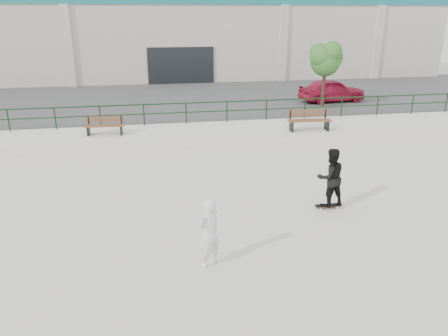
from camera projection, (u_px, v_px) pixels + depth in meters
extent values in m
plane|color=beige|center=(268.00, 236.00, 11.46)|extent=(120.00, 120.00, 0.00)
cube|color=silver|center=(211.00, 134.00, 20.18)|extent=(30.00, 3.00, 0.50)
cube|color=#3E3E3E|center=(190.00, 101.00, 28.07)|extent=(60.00, 14.00, 0.50)
cylinder|color=#123317|center=(207.00, 102.00, 20.97)|extent=(28.00, 0.06, 0.06)
cylinder|color=#123317|center=(207.00, 112.00, 21.12)|extent=(28.00, 0.05, 0.05)
cylinder|color=#123317|center=(8.00, 120.00, 19.58)|extent=(0.06, 0.06, 1.00)
cylinder|color=#123317|center=(55.00, 119.00, 19.92)|extent=(0.06, 0.06, 1.00)
cylinder|color=#123317|center=(100.00, 117.00, 20.27)|extent=(0.06, 0.06, 1.00)
cylinder|color=#123317|center=(144.00, 115.00, 20.62)|extent=(0.06, 0.06, 1.00)
cylinder|color=#123317|center=(186.00, 113.00, 20.97)|extent=(0.06, 0.06, 1.00)
cylinder|color=#123317|center=(227.00, 112.00, 21.31)|extent=(0.06, 0.06, 1.00)
cylinder|color=#123317|center=(266.00, 110.00, 21.66)|extent=(0.06, 0.06, 1.00)
cylinder|color=#123317|center=(305.00, 109.00, 22.01)|extent=(0.06, 0.06, 1.00)
cylinder|color=#123317|center=(342.00, 107.00, 22.36)|extent=(0.06, 0.06, 1.00)
cylinder|color=#123317|center=(378.00, 106.00, 22.71)|extent=(0.06, 0.06, 1.00)
cylinder|color=#123317|center=(412.00, 104.00, 23.05)|extent=(0.06, 0.06, 1.00)
cylinder|color=#123317|center=(446.00, 103.00, 23.40)|extent=(0.06, 0.06, 1.00)
cube|color=#B0AA9E|center=(172.00, 32.00, 39.80)|extent=(44.00, 16.00, 8.00)
cube|color=black|center=(181.00, 69.00, 33.13)|extent=(5.00, 0.15, 3.20)
cube|color=#B0AA9E|center=(69.00, 50.00, 31.20)|extent=(0.60, 0.25, 6.20)
cube|color=#B0AA9E|center=(283.00, 47.00, 33.98)|extent=(0.60, 0.25, 6.20)
cube|color=#B0AA9E|center=(378.00, 46.00, 35.37)|extent=(0.60, 0.25, 6.20)
cube|color=brown|center=(104.00, 127.00, 18.88)|extent=(1.70, 0.25, 0.04)
cube|color=brown|center=(105.00, 126.00, 19.04)|extent=(1.70, 0.25, 0.04)
cube|color=brown|center=(105.00, 125.00, 19.20)|extent=(1.70, 0.25, 0.04)
cube|color=brown|center=(105.00, 120.00, 19.21)|extent=(1.69, 0.18, 0.09)
cube|color=brown|center=(105.00, 117.00, 19.17)|extent=(1.69, 0.18, 0.09)
cube|color=black|center=(88.00, 131.00, 19.04)|extent=(0.10, 0.47, 0.40)
cube|color=black|center=(89.00, 121.00, 19.14)|extent=(0.06, 0.05, 0.40)
cube|color=black|center=(121.00, 130.00, 19.18)|extent=(0.10, 0.47, 0.40)
cube|color=black|center=(121.00, 120.00, 19.28)|extent=(0.06, 0.05, 0.40)
cube|color=brown|center=(311.00, 121.00, 19.52)|extent=(1.97, 0.29, 0.04)
cube|color=brown|center=(309.00, 120.00, 19.71)|extent=(1.97, 0.29, 0.04)
cube|color=brown|center=(308.00, 119.00, 19.89)|extent=(1.97, 0.29, 0.04)
cube|color=brown|center=(308.00, 115.00, 19.90)|extent=(1.97, 0.21, 0.11)
cube|color=brown|center=(308.00, 111.00, 19.85)|extent=(1.97, 0.21, 0.11)
cube|color=black|center=(291.00, 126.00, 19.71)|extent=(0.11, 0.55, 0.46)
cube|color=black|center=(290.00, 115.00, 19.82)|extent=(0.07, 0.06, 0.46)
cube|color=black|center=(327.00, 125.00, 19.86)|extent=(0.11, 0.55, 0.46)
cube|color=black|center=(325.00, 114.00, 19.98)|extent=(0.07, 0.06, 0.46)
cylinder|color=#3D281E|center=(323.00, 88.00, 24.52)|extent=(0.18, 0.18, 2.19)
sphere|color=#306023|center=(325.00, 61.00, 24.04)|extent=(1.64, 1.64, 1.64)
sphere|color=#306023|center=(331.00, 57.00, 24.31)|extent=(1.28, 1.28, 1.28)
sphere|color=#306023|center=(321.00, 57.00, 23.71)|extent=(1.19, 1.19, 1.19)
sphere|color=#306023|center=(332.00, 51.00, 23.55)|extent=(1.10, 1.10, 1.10)
sphere|color=#306023|center=(319.00, 52.00, 24.18)|extent=(1.01, 1.01, 1.01)
imported|color=#AC1537|center=(332.00, 90.00, 26.30)|extent=(4.12, 1.98, 1.36)
cube|color=black|center=(328.00, 205.00, 13.09)|extent=(0.78, 0.21, 0.02)
cube|color=brown|center=(328.00, 206.00, 13.09)|extent=(0.78, 0.21, 0.01)
cube|color=#AAA9AF|center=(320.00, 207.00, 13.06)|extent=(0.06, 0.16, 0.03)
cube|color=#AAA9AF|center=(336.00, 206.00, 13.14)|extent=(0.06, 0.16, 0.03)
cylinder|color=beige|center=(321.00, 209.00, 12.97)|extent=(0.06, 0.03, 0.06)
cylinder|color=beige|center=(318.00, 206.00, 13.15)|extent=(0.06, 0.03, 0.06)
cylinder|color=beige|center=(337.00, 208.00, 13.06)|extent=(0.06, 0.03, 0.06)
cylinder|color=beige|center=(335.00, 205.00, 13.24)|extent=(0.06, 0.03, 0.06)
imported|color=black|center=(330.00, 177.00, 12.79)|extent=(0.92, 0.75, 1.76)
imported|color=silver|center=(209.00, 233.00, 9.85)|extent=(0.72, 0.67, 1.66)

